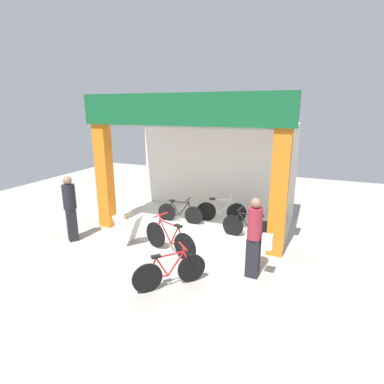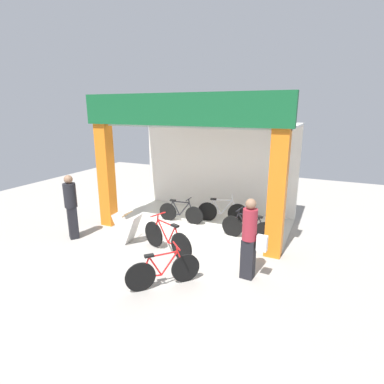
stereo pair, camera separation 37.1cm
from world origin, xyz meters
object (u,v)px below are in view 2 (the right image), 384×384
Objects in this scene: bicycle_inside_1 at (181,213)px; bicycle_inside_2 at (248,229)px; pedestrian_0 at (71,206)px; pedestrian_1 at (250,239)px; bicycle_parked_0 at (163,271)px; bicycle_parked_1 at (167,239)px; sandwich_board_sign at (128,228)px; bicycle_inside_0 at (222,211)px.

bicycle_inside_2 reaches higher than bicycle_inside_1.
pedestrian_0 is 1.02× the size of pedestrian_1.
bicycle_parked_0 is 0.70× the size of bicycle_parked_1.
pedestrian_1 is (1.47, 1.05, 0.55)m from bicycle_parked_0.
sandwich_board_sign is at bearing 14.74° from pedestrian_0.
bicycle_parked_0 is 1.49m from bicycle_parked_1.
bicycle_parked_0 is at bearing -108.55° from bicycle_inside_2.
bicycle_parked_1 is (-0.67, 1.34, 0.04)m from bicycle_parked_0.
bicycle_inside_2 is 2.29m from bicycle_parked_1.
sandwich_board_sign is at bearing 173.77° from bicycle_parked_1.
bicycle_inside_2 is at bearing -10.70° from bicycle_inside_1.
pedestrian_0 reaches higher than bicycle_parked_0.
pedestrian_1 is (1.61, -2.91, 0.55)m from bicycle_inside_0.
bicycle_inside_0 is at bearing 137.08° from bicycle_inside_2.
bicycle_parked_1 is (-0.53, -2.63, 0.03)m from bicycle_inside_0.
sandwich_board_sign is 1.69m from pedestrian_0.
bicycle_parked_0 is 0.64× the size of pedestrian_0.
pedestrian_1 reaches higher than bicycle_parked_1.
bicycle_inside_0 is 1.33× the size of bicycle_parked_0.
pedestrian_1 reaches higher than bicycle_inside_0.
bicycle_parked_1 is 0.93× the size of pedestrian_1.
bicycle_inside_2 reaches higher than bicycle_parked_0.
bicycle_inside_0 is 0.87× the size of pedestrian_1.
bicycle_parked_1 is 2.01× the size of sandwich_board_sign.
bicycle_parked_1 is at bearing -72.44° from bicycle_inside_1.
pedestrian_1 is (4.96, -0.01, -0.03)m from pedestrian_0.
bicycle_inside_2 is 0.89× the size of pedestrian_1.
pedestrian_1 is (0.49, -1.87, 0.55)m from bicycle_inside_2.
sandwich_board_sign is 0.46× the size of pedestrian_0.
bicycle_parked_1 is at bearing 5.47° from pedestrian_0.
pedestrian_0 is (-3.49, 1.07, 0.59)m from bicycle_parked_0.
sandwich_board_sign is 3.46m from pedestrian_1.
bicycle_inside_2 is (2.28, -0.43, 0.02)m from bicycle_inside_1.
bicycle_inside_0 is 1.88× the size of sandwich_board_sign.
bicycle_inside_1 is at bearing 107.56° from bicycle_parked_1.
pedestrian_0 reaches higher than sandwich_board_sign.
bicycle_parked_0 is 0.66× the size of pedestrian_1.
sandwich_board_sign is at bearing 172.91° from pedestrian_1.
bicycle_inside_1 is 1.98m from sandwich_board_sign.
bicycle_inside_2 is 2.01m from pedestrian_1.
bicycle_parked_0 is at bearing -144.44° from pedestrian_1.
bicycle_inside_0 is 0.99× the size of bicycle_inside_2.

